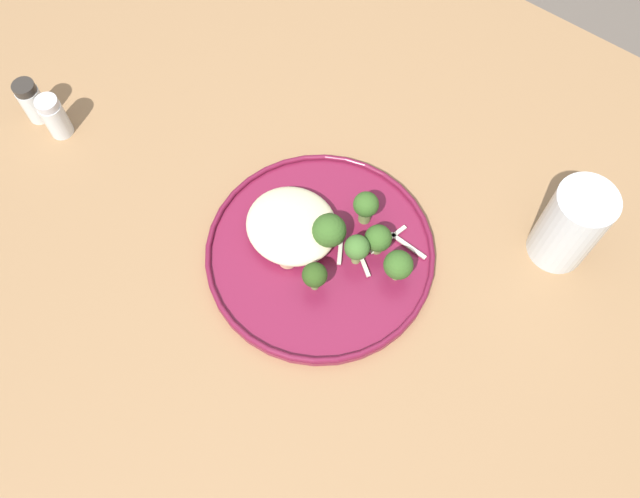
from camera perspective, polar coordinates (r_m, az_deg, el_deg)
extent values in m
plane|color=#665B51|center=(1.57, 0.67, -10.67)|extent=(6.00, 6.00, 0.00)
cube|color=#9E754C|center=(0.90, 1.15, 1.47)|extent=(1.40, 1.00, 0.04)
cube|color=olive|center=(1.65, -8.58, 18.46)|extent=(0.06, 0.06, 0.70)
cylinder|color=maroon|center=(0.86, 0.00, -0.44)|extent=(0.29, 0.29, 0.01)
torus|color=maroon|center=(0.85, 0.00, -0.19)|extent=(0.29, 0.29, 0.01)
ellipsoid|color=beige|center=(0.85, -2.41, 1.99)|extent=(0.12, 0.11, 0.03)
cylinder|color=#DBB77A|center=(0.87, -3.78, 2.81)|extent=(0.03, 0.03, 0.01)
cylinder|color=#8E774F|center=(0.86, -3.81, 3.05)|extent=(0.03, 0.03, 0.00)
cylinder|color=#E5C689|center=(0.84, -2.74, -0.80)|extent=(0.02, 0.02, 0.01)
cylinder|color=#958159|center=(0.83, -2.76, -0.60)|extent=(0.02, 0.02, 0.00)
cylinder|color=#E5C689|center=(0.86, -2.64, 2.24)|extent=(0.03, 0.03, 0.01)
cylinder|color=#958159|center=(0.85, -2.67, 2.50)|extent=(0.03, 0.03, 0.00)
cylinder|color=#E5C689|center=(0.86, -0.93, 1.69)|extent=(0.02, 0.02, 0.01)
cylinder|color=#958159|center=(0.85, -0.93, 1.87)|extent=(0.02, 0.02, 0.00)
cylinder|color=#DBB77A|center=(0.85, -2.07, 0.69)|extent=(0.03, 0.03, 0.01)
cylinder|color=#8E774F|center=(0.84, -2.08, 0.87)|extent=(0.03, 0.03, 0.00)
cylinder|color=beige|center=(0.87, -3.16, 3.92)|extent=(0.03, 0.03, 0.02)
cylinder|color=#988766|center=(0.87, -3.19, 4.20)|extent=(0.03, 0.03, 0.00)
cylinder|color=#7A994C|center=(0.85, 4.67, 0.05)|extent=(0.02, 0.02, 0.02)
sphere|color=#386023|center=(0.83, 4.78, 0.71)|extent=(0.03, 0.03, 0.03)
cylinder|color=#89A356|center=(0.83, 6.46, -2.02)|extent=(0.01, 0.01, 0.02)
sphere|color=#386023|center=(0.81, 6.63, -1.34)|extent=(0.04, 0.04, 0.04)
cylinder|color=#7A994C|center=(0.86, 3.80, 2.95)|extent=(0.02, 0.02, 0.03)
sphere|color=#386023|center=(0.84, 3.91, 3.78)|extent=(0.03, 0.03, 0.03)
cylinder|color=#89A356|center=(0.84, 3.07, -0.59)|extent=(0.02, 0.02, 0.02)
sphere|color=#42702D|center=(0.82, 3.15, 0.14)|extent=(0.03, 0.03, 0.03)
cylinder|color=#7A994C|center=(0.85, 0.76, 0.81)|extent=(0.01, 0.01, 0.02)
sphere|color=#386023|center=(0.83, 0.78, 1.58)|extent=(0.04, 0.04, 0.04)
cylinder|color=#7A994C|center=(0.82, -0.44, -2.85)|extent=(0.01, 0.01, 0.02)
sphere|color=#2D4C19|center=(0.80, -0.45, -2.20)|extent=(0.03, 0.03, 0.03)
cube|color=silver|center=(0.84, 3.64, -1.09)|extent=(0.04, 0.03, 0.00)
cube|color=silver|center=(0.86, 7.44, 0.27)|extent=(0.05, 0.01, 0.00)
cube|color=silver|center=(0.85, 1.71, -0.13)|extent=(0.02, 0.04, 0.00)
cube|color=silver|center=(0.86, 5.78, 0.80)|extent=(0.02, 0.06, 0.00)
cylinder|color=silver|center=(0.86, 20.42, 1.88)|extent=(0.07, 0.07, 0.12)
cylinder|color=beige|center=(0.89, 19.78, 0.94)|extent=(0.06, 0.06, 0.06)
cylinder|color=white|center=(1.01, -21.40, 10.17)|extent=(0.03, 0.03, 0.05)
cylinder|color=silver|center=(0.98, -22.05, 11.30)|extent=(0.03, 0.03, 0.01)
cylinder|color=white|center=(1.03, -23.02, 11.23)|extent=(0.03, 0.03, 0.05)
cylinder|color=#332D28|center=(1.01, -23.71, 12.34)|extent=(0.03, 0.03, 0.01)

